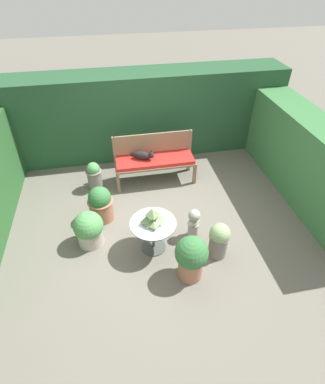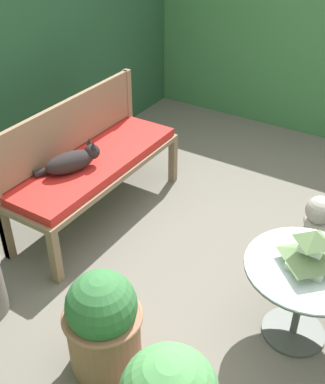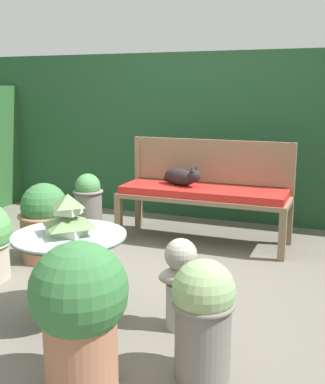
# 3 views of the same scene
# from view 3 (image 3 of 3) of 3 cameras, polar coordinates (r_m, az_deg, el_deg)

# --- Properties ---
(ground) EXTENTS (30.00, 30.00, 0.00)m
(ground) POSITION_cam_3_polar(r_m,az_deg,el_deg) (3.63, -3.25, -10.94)
(ground) COLOR #666056
(foliage_hedge_back) EXTENTS (6.40, 0.85, 1.81)m
(foliage_hedge_back) POSITION_cam_3_polar(r_m,az_deg,el_deg) (5.65, 6.93, 6.79)
(foliage_hedge_back) COLOR #234C2D
(foliage_hedge_back) RESTS_ON ground
(garden_bench) EXTENTS (1.59, 0.53, 0.53)m
(garden_bench) POSITION_cam_3_polar(r_m,az_deg,el_deg) (4.47, 4.84, -0.40)
(garden_bench) COLOR #7F664C
(garden_bench) RESTS_ON ground
(bench_backrest) EXTENTS (1.59, 0.06, 0.95)m
(bench_backrest) POSITION_cam_3_polar(r_m,az_deg,el_deg) (4.65, 5.75, 3.00)
(bench_backrest) COLOR #7F664C
(bench_backrest) RESTS_ON ground
(cat) EXTENTS (0.44, 0.34, 0.21)m
(cat) POSITION_cam_3_polar(r_m,az_deg,el_deg) (4.54, 2.30, 1.82)
(cat) COLOR black
(cat) RESTS_ON garden_bench
(patio_table) EXTENTS (0.70, 0.70, 0.55)m
(patio_table) POSITION_cam_3_polar(r_m,az_deg,el_deg) (3.05, -10.89, -7.02)
(patio_table) COLOR #424742
(patio_table) RESTS_ON ground
(pagoda_birdhouse) EXTENTS (0.28, 0.28, 0.25)m
(pagoda_birdhouse) POSITION_cam_3_polar(r_m,az_deg,el_deg) (2.98, -11.06, -2.94)
(pagoda_birdhouse) COLOR #B2BCA8
(pagoda_birdhouse) RESTS_ON patio_table
(garden_bust) EXTENTS (0.31, 0.30, 0.56)m
(garden_bust) POSITION_cam_3_polar(r_m,az_deg,el_deg) (2.92, 2.16, -10.47)
(garden_bust) COLOR #A39E93
(garden_bust) RESTS_ON ground
(potted_plant_bench_left) EXTENTS (0.31, 0.31, 0.59)m
(potted_plant_bench_left) POSITION_cam_3_polar(r_m,az_deg,el_deg) (4.95, -8.78, -1.11)
(potted_plant_bench_left) COLOR slate
(potted_plant_bench_left) RESTS_ON ground
(potted_plant_table_near) EXTENTS (0.47, 0.47, 0.74)m
(potted_plant_table_near) POSITION_cam_3_polar(r_m,az_deg,el_deg) (2.36, -9.79, -13.60)
(potted_plant_table_near) COLOR #9E664C
(potted_plant_table_near) RESTS_ON ground
(potted_plant_table_far) EXTENTS (0.44, 0.44, 0.66)m
(potted_plant_table_far) POSITION_cam_3_polar(r_m,az_deg,el_deg) (4.16, -13.76, -3.48)
(potted_plant_table_far) COLOR #9E664C
(potted_plant_table_far) RESTS_ON ground
(potted_plant_hedge_corner) EXTENTS (0.31, 0.31, 0.62)m
(potted_plant_hedge_corner) POSITION_cam_3_polar(r_m,az_deg,el_deg) (2.45, 4.84, -14.33)
(potted_plant_hedge_corner) COLOR slate
(potted_plant_hedge_corner) RESTS_ON ground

